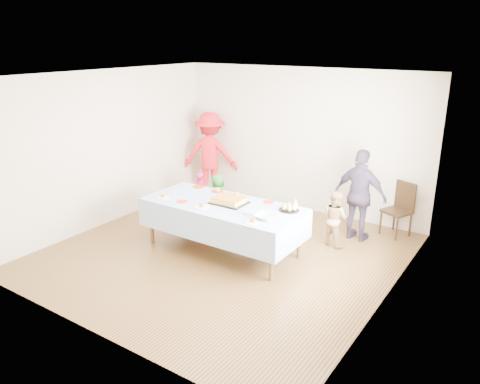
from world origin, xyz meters
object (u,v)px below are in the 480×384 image
object	(u,v)px
party_table	(223,207)
birthday_cake	(229,200)
adult_left	(210,154)
dining_chair	(400,206)

from	to	relation	value
party_table	birthday_cake	world-z (taller)	birthday_cake
party_table	adult_left	world-z (taller)	adult_left
dining_chair	adult_left	size ratio (longest dim) A/B	0.52
birthday_cake	adult_left	distance (m)	2.80
birthday_cake	dining_chair	xyz separation A→B (m)	(2.03, 2.11, -0.32)
adult_left	dining_chair	bearing A→B (deg)	159.89
birthday_cake	dining_chair	bearing A→B (deg)	46.05
party_table	dining_chair	bearing A→B (deg)	46.06
birthday_cake	adult_left	world-z (taller)	adult_left
dining_chair	adult_left	world-z (taller)	adult_left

